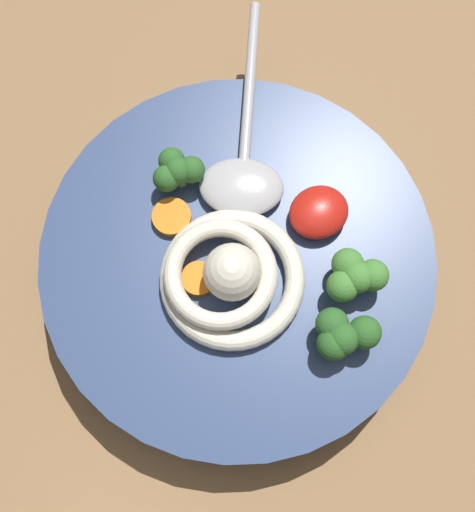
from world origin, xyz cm
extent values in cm
cube|color=#936D47|center=(0.00, 0.00, 1.39)|extent=(109.13, 109.13, 2.78)
cylinder|color=#334775|center=(2.67, -3.76, 5.44)|extent=(27.88, 27.88, 5.32)
cylinder|color=gold|center=(2.67, -3.76, 5.66)|extent=(24.53, 24.53, 4.90)
torus|color=silver|center=(3.88, -2.40, 8.79)|extent=(9.94, 9.94, 1.37)
torus|color=silver|center=(4.52, -2.83, 9.89)|extent=(10.65, 10.65, 1.23)
sphere|color=silver|center=(3.88, -2.40, 10.57)|extent=(3.86, 3.86, 3.86)
ellipsoid|color=#B7B7BC|center=(-0.07, -7.79, 8.91)|extent=(7.44, 7.01, 1.60)
cylinder|color=#B7B7BC|center=(-4.29, -13.99, 8.91)|extent=(9.10, 12.85, 0.80)
ellipsoid|color=red|center=(-3.68, -3.41, 9.06)|extent=(4.26, 3.83, 1.92)
cylinder|color=#7A9E60|center=(-0.50, 4.88, 8.71)|extent=(1.12, 1.12, 1.20)
sphere|color=#2D6628|center=(-0.50, 4.88, 10.41)|extent=(2.20, 2.20, 2.20)
sphere|color=#2D6628|center=(0.60, 4.88, 10.21)|extent=(2.20, 2.20, 2.20)
sphere|color=#2D6628|center=(-1.49, 5.28, 10.31)|extent=(2.20, 2.20, 2.20)
sphere|color=#2D6628|center=(-0.50, 3.78, 10.25)|extent=(2.20, 2.20, 2.20)
cylinder|color=#7A9E60|center=(-3.05, 1.99, 8.70)|extent=(1.10, 1.10, 1.18)
sphere|color=#478938|center=(-3.05, 1.99, 10.37)|extent=(2.17, 2.17, 2.17)
sphere|color=#478938|center=(-1.96, 1.99, 10.18)|extent=(2.17, 2.17, 2.17)
sphere|color=#478938|center=(-4.03, 2.39, 10.27)|extent=(2.17, 2.17, 2.17)
sphere|color=#478938|center=(-3.05, 0.91, 10.22)|extent=(2.17, 2.17, 2.17)
cylinder|color=#7A9E60|center=(3.42, -10.63, 8.62)|extent=(0.97, 0.97, 1.03)
sphere|color=#2D6628|center=(3.42, -10.63, 10.09)|extent=(1.90, 1.90, 1.90)
sphere|color=#2D6628|center=(4.37, -10.63, 9.92)|extent=(1.90, 1.90, 1.90)
sphere|color=#2D6628|center=(2.56, -10.28, 10.00)|extent=(1.90, 1.90, 1.90)
sphere|color=#2D6628|center=(3.42, -11.57, 9.95)|extent=(1.90, 1.90, 1.90)
cylinder|color=orange|center=(5.29, -8.47, 8.44)|extent=(2.76, 2.76, 0.68)
cylinder|color=orange|center=(5.84, -3.60, 8.47)|extent=(2.40, 2.40, 0.73)
camera|label=1|loc=(8.75, 6.65, 51.37)|focal=45.19mm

